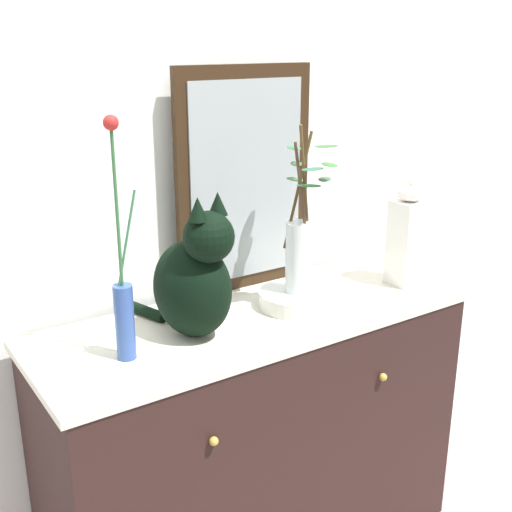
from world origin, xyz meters
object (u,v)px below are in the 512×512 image
(vase_slim_green, at_px, (123,301))
(bowl_porcelain, at_px, (297,299))
(sideboard, at_px, (256,437))
(mirror_leaning, at_px, (245,181))
(vase_glass_clear, at_px, (300,247))
(jar_lidded_porcelain, at_px, (407,236))
(cat_sitting, at_px, (195,279))

(vase_slim_green, bearing_deg, bowl_porcelain, 2.84)
(sideboard, height_order, mirror_leaning, mirror_leaning)
(sideboard, height_order, bowl_porcelain, bowl_porcelain)
(sideboard, xyz_separation_m, bowl_porcelain, (0.14, -0.02, 0.44))
(vase_glass_clear, bearing_deg, mirror_leaning, 99.35)
(vase_glass_clear, bearing_deg, jar_lidded_porcelain, -5.60)
(vase_glass_clear, bearing_deg, cat_sitting, -178.70)
(vase_slim_green, height_order, bowl_porcelain, vase_slim_green)
(bowl_porcelain, height_order, vase_glass_clear, vase_glass_clear)
(sideboard, bearing_deg, mirror_leaning, 64.28)
(sideboard, height_order, vase_slim_green, vase_slim_green)
(cat_sitting, xyz_separation_m, bowl_porcelain, (0.35, 0.01, -0.14))
(vase_slim_green, relative_size, jar_lidded_porcelain, 1.71)
(vase_glass_clear, bearing_deg, sideboard, 172.50)
(mirror_leaning, bearing_deg, vase_slim_green, -153.77)
(mirror_leaning, relative_size, jar_lidded_porcelain, 1.97)
(sideboard, xyz_separation_m, cat_sitting, (-0.21, -0.03, 0.58))
(cat_sitting, height_order, bowl_porcelain, cat_sitting)
(sideboard, height_order, jar_lidded_porcelain, jar_lidded_porcelain)
(vase_slim_green, height_order, jar_lidded_porcelain, vase_slim_green)
(mirror_leaning, height_order, jar_lidded_porcelain, mirror_leaning)
(bowl_porcelain, bearing_deg, sideboard, 172.89)
(sideboard, distance_m, jar_lidded_porcelain, 0.80)
(sideboard, xyz_separation_m, vase_slim_green, (-0.42, -0.05, 0.57))
(jar_lidded_porcelain, bearing_deg, cat_sitting, 177.61)
(cat_sitting, bearing_deg, mirror_leaning, 37.24)
(sideboard, relative_size, mirror_leaning, 1.89)
(sideboard, relative_size, vase_slim_green, 2.17)
(mirror_leaning, distance_m, cat_sitting, 0.44)
(cat_sitting, height_order, vase_slim_green, vase_slim_green)
(bowl_porcelain, bearing_deg, jar_lidded_porcelain, -5.75)
(sideboard, distance_m, bowl_porcelain, 0.46)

